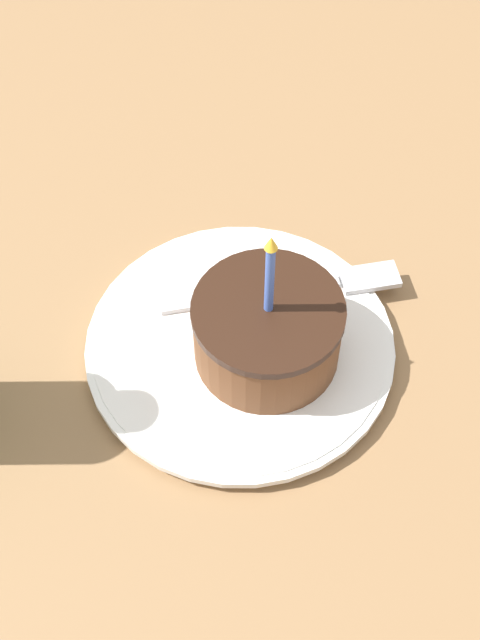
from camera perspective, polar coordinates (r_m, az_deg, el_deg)
ground_plane at (r=0.68m, az=-1.73°, el=-3.70°), size 2.40×2.40×0.04m
plate at (r=0.66m, az=0.00°, el=-1.71°), size 0.23×0.23×0.01m
cake_slice at (r=0.63m, az=1.77°, el=-0.70°), size 0.11×0.11×0.13m
fork at (r=0.69m, az=3.86°, el=2.03°), size 0.15×0.13×0.00m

